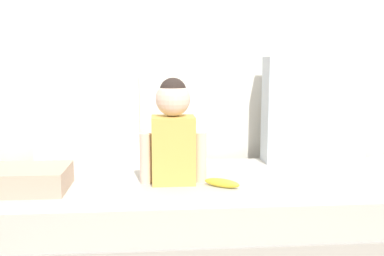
# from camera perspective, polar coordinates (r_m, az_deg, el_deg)

# --- Properties ---
(ground_plane) EXTENTS (12.00, 12.00, 0.00)m
(ground_plane) POSITION_cam_1_polar(r_m,az_deg,el_deg) (2.21, 2.43, -16.43)
(ground_plane) COLOR #93704C
(back_wall) EXTENTS (5.46, 0.10, 2.49)m
(back_wall) POSITION_cam_1_polar(r_m,az_deg,el_deg) (2.58, 0.96, 15.52)
(back_wall) COLOR silver
(back_wall) RESTS_ON ground
(couch) EXTENTS (2.26, 0.87, 0.38)m
(couch) POSITION_cam_1_polar(r_m,az_deg,el_deg) (2.14, 2.47, -11.84)
(couch) COLOR #9C978F
(couch) RESTS_ON ground
(throw_pillow_left) EXTENTS (0.55, 0.16, 0.48)m
(throw_pillow_left) POSITION_cam_1_polar(r_m,az_deg,el_deg) (2.37, -13.60, 0.86)
(throw_pillow_left) COLOR silver
(throw_pillow_left) RESTS_ON couch
(throw_pillow_right) EXTENTS (0.56, 0.16, 0.59)m
(throw_pillow_right) POSITION_cam_1_polar(r_m,az_deg,el_deg) (2.50, 15.82, 2.35)
(throw_pillow_right) COLOR #B2BCC6
(throw_pillow_right) RESTS_ON couch
(toddler) EXTENTS (0.31, 0.16, 0.49)m
(toddler) POSITION_cam_1_polar(r_m,az_deg,el_deg) (1.97, -2.52, -0.56)
(toddler) COLOR gold
(toddler) RESTS_ON couch
(banana) EXTENTS (0.17, 0.13, 0.04)m
(banana) POSITION_cam_1_polar(r_m,az_deg,el_deg) (1.95, 4.00, -7.28)
(banana) COLOR yellow
(banana) RESTS_ON couch
(folded_blanket) EXTENTS (0.40, 0.28, 0.10)m
(folded_blanket) POSITION_cam_1_polar(r_m,az_deg,el_deg) (2.03, -21.71, -6.33)
(folded_blanket) COLOR tan
(folded_blanket) RESTS_ON couch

